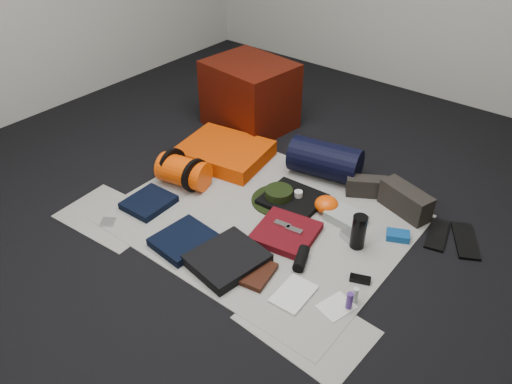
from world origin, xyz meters
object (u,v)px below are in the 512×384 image
Objects in this scene: navy_duffel at (325,160)px; compact_camera at (350,237)px; stuff_sack at (184,172)px; paperback_book at (258,274)px; sleeping_pad at (224,152)px; water_bottle at (359,232)px; red_cabinet at (250,95)px.

compact_camera is at bearing -56.69° from navy_duffel.
navy_duffel reaches higher than stuff_sack.
compact_camera is at bearing 56.93° from paperback_book.
sleeping_pad reaches higher than compact_camera.
stuff_sack is at bearing -172.06° from water_bottle.
red_cabinet is 5.76× the size of compact_camera.
water_bottle is (1.35, -0.74, -0.14)m from red_cabinet.
navy_duffel is at bearing 93.00° from paperback_book.
paperback_book is (0.24, -0.99, -0.10)m from navy_duffel.
stuff_sack is 1.12m from compact_camera.
red_cabinet reaches higher than stuff_sack.
paperback_book is at bearing -88.42° from navy_duffel.
water_bottle is at bearing -2.03° from compact_camera.
sleeping_pad is at bearing 90.63° from stuff_sack.
red_cabinet is at bearing 151.36° from water_bottle.
red_cabinet is 1.87× the size of stuff_sack.
navy_duffel is 2.26× the size of water_bottle.
water_bottle is at bearing 7.94° from stuff_sack.
paperback_book is at bearing -93.40° from compact_camera.
navy_duffel is at bearing 136.99° from water_bottle.
stuff_sack is 1.60× the size of water_bottle.
sleeping_pad is 1.13m from compact_camera.
sleeping_pad is at bearing -170.65° from navy_duffel.
water_bottle is 0.97× the size of paperback_book.
red_cabinet is 1.54m from water_bottle.
paperback_book is (-0.28, -0.51, -0.09)m from water_bottle.
paperback_book is (-0.22, -0.54, -0.01)m from compact_camera.
navy_duffel is (0.65, 0.25, 0.07)m from sleeping_pad.
compact_camera is (1.10, 0.18, -0.07)m from stuff_sack.
red_cabinet reaches higher than navy_duffel.
red_cabinet is 1.50m from compact_camera.
compact_camera is (0.46, -0.46, -0.10)m from navy_duffel.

